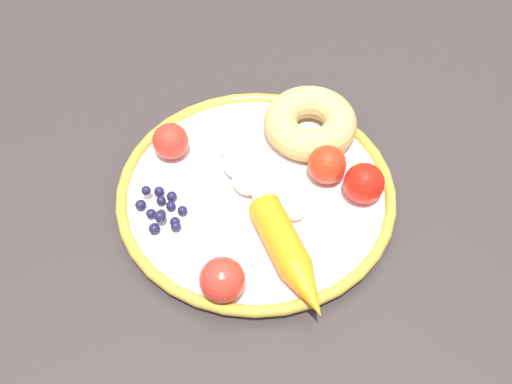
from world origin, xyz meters
TOP-DOWN VIEW (x-y plane):
  - dining_table at (0.00, 0.00)m, footprint 0.99×0.93m
  - plate at (0.02, -0.01)m, footprint 0.29×0.29m
  - banana at (0.02, -0.02)m, footprint 0.06×0.14m
  - carrot_orange at (0.02, 0.09)m, footprint 0.03×0.13m
  - donut at (-0.07, -0.06)m, footprint 0.12×0.12m
  - blueberry_pile at (0.12, -0.02)m, footprint 0.05×0.06m
  - tomato_near at (0.08, -0.09)m, footprint 0.04×0.04m
  - tomato_mid at (-0.08, 0.04)m, footprint 0.04×0.04m
  - tomato_far at (0.09, 0.09)m, footprint 0.04×0.04m
  - tomato_extra at (-0.06, 0.00)m, footprint 0.04×0.04m

SIDE VIEW (x-z plane):
  - dining_table at x=0.00m, z-range 0.27..0.97m
  - plate at x=0.02m, z-range 0.70..0.72m
  - blueberry_pile at x=0.12m, z-range 0.71..0.73m
  - banana at x=0.02m, z-range 0.71..0.74m
  - carrot_orange at x=0.02m, z-range 0.71..0.75m
  - donut at x=-0.07m, z-range 0.71..0.75m
  - tomato_near at x=0.08m, z-range 0.71..0.75m
  - tomato_extra at x=-0.06m, z-range 0.71..0.76m
  - tomato_mid at x=-0.08m, z-range 0.71..0.76m
  - tomato_far at x=0.09m, z-range 0.71..0.76m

